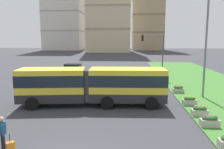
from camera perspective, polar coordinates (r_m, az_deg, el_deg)
articulated_bus at (r=18.60m, az=-4.88°, el=-2.66°), size 12.00×3.58×3.00m
car_black_sedan at (r=35.84m, az=-9.56°, el=1.31°), size 4.45×2.12×1.58m
pedestrian_crossing at (r=12.29m, az=-25.66°, el=-12.72°), size 0.39×0.48×1.74m
rolling_suitcase at (r=12.19m, az=-24.00°, el=-16.32°), size 0.43×0.41×0.97m
flower_planter_1 at (r=15.38m, az=23.14°, el=-10.55°), size 1.10×0.56×0.74m
flower_planter_2 at (r=17.16m, az=20.99°, el=-8.43°), size 1.10×0.56×0.74m
flower_planter_3 at (r=19.60m, az=18.76°, el=-6.19°), size 1.10×0.56×0.74m
flower_planter_4 at (r=23.66m, az=16.15°, el=-3.54°), size 1.10×0.56×0.74m
traffic_light_far_right at (r=31.03m, az=10.78°, el=6.18°), size 3.10×0.28×5.89m
streetlight_median at (r=22.12m, az=22.38°, el=7.37°), size 0.70×0.28×9.19m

